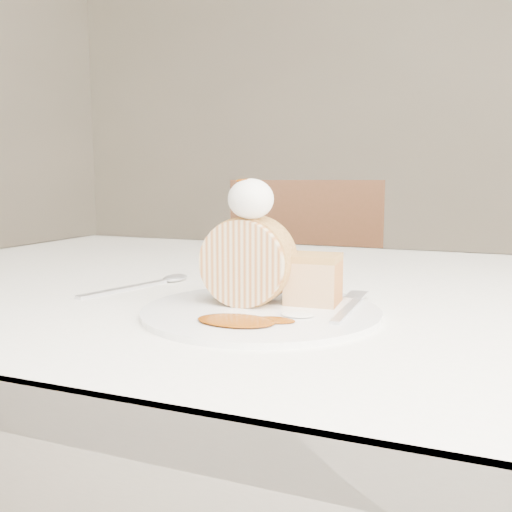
% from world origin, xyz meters
% --- Properties ---
extents(table, '(1.40, 0.90, 0.75)m').
position_xyz_m(table, '(0.00, 0.20, 0.66)').
color(table, silver).
rests_on(table, ground).
extents(chair_far, '(0.54, 0.54, 0.89)m').
position_xyz_m(chair_far, '(-0.25, 1.06, 0.51)').
color(chair_far, brown).
rests_on(chair_far, ground).
extents(plate, '(0.28, 0.28, 0.01)m').
position_xyz_m(plate, '(0.02, 0.01, 0.75)').
color(plate, white).
rests_on(plate, table).
extents(roulade_slice, '(0.10, 0.06, 0.10)m').
position_xyz_m(roulade_slice, '(-0.00, 0.03, 0.81)').
color(roulade_slice, '#CCB98E').
rests_on(roulade_slice, plate).
extents(cake_chunk, '(0.06, 0.06, 0.05)m').
position_xyz_m(cake_chunk, '(0.06, 0.06, 0.78)').
color(cake_chunk, tan).
rests_on(cake_chunk, plate).
extents(whipped_cream, '(0.05, 0.05, 0.04)m').
position_xyz_m(whipped_cream, '(0.00, 0.02, 0.88)').
color(whipped_cream, white).
rests_on(whipped_cream, roulade_slice).
extents(caramel_drizzle, '(0.03, 0.02, 0.01)m').
position_xyz_m(caramel_drizzle, '(-0.00, 0.02, 0.90)').
color(caramel_drizzle, '#7C3505').
rests_on(caramel_drizzle, whipped_cream).
extents(caramel_pool, '(0.08, 0.06, 0.00)m').
position_xyz_m(caramel_pool, '(0.02, -0.05, 0.76)').
color(caramel_pool, '#7C3505').
rests_on(caramel_pool, plate).
extents(fork, '(0.02, 0.16, 0.00)m').
position_xyz_m(fork, '(0.11, 0.03, 0.76)').
color(fork, silver).
rests_on(fork, plate).
extents(spoon, '(0.07, 0.18, 0.00)m').
position_xyz_m(spoon, '(-0.20, 0.07, 0.75)').
color(spoon, silver).
rests_on(spoon, table).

